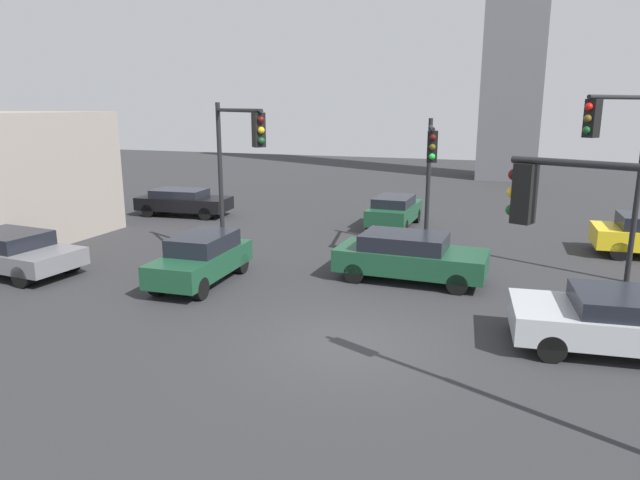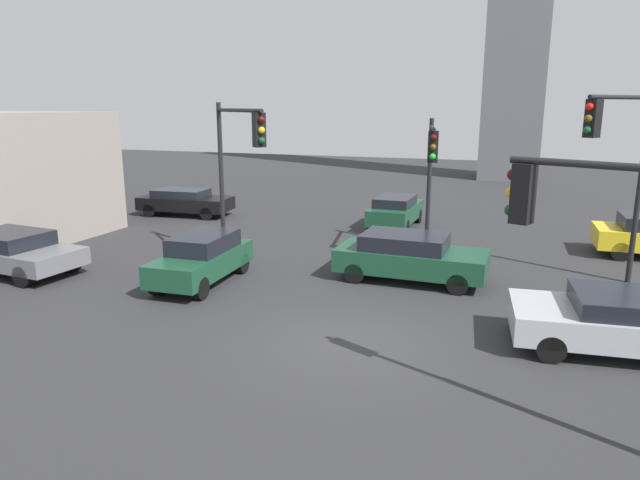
% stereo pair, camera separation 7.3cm
% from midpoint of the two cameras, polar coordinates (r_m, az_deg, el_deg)
% --- Properties ---
extents(ground_plane, '(93.65, 93.65, 0.00)m').
position_cam_midpoint_polar(ground_plane, '(13.22, 2.71, -10.31)').
color(ground_plane, '#2D2D30').
extents(traffic_light_0, '(1.96, 2.48, 5.87)m').
position_cam_midpoint_polar(traffic_light_0, '(18.15, 27.88, 7.96)').
color(traffic_light_0, black).
rests_on(traffic_light_0, ground_plane).
extents(traffic_light_1, '(3.07, 2.81, 5.40)m').
position_cam_midpoint_polar(traffic_light_1, '(18.91, -8.11, 8.88)').
color(traffic_light_1, black).
rests_on(traffic_light_1, ground_plane).
extents(traffic_light_2, '(3.32, 1.55, 4.78)m').
position_cam_midpoint_polar(traffic_light_2, '(9.66, 28.02, 0.15)').
color(traffic_light_2, black).
rests_on(traffic_light_2, ground_plane).
extents(traffic_light_3, '(0.74, 2.96, 4.84)m').
position_cam_midpoint_polar(traffic_light_3, '(20.08, 11.15, 7.70)').
color(traffic_light_3, black).
rests_on(traffic_light_3, ground_plane).
extents(car_0, '(4.61, 2.23, 1.29)m').
position_cam_midpoint_polar(car_0, '(28.81, -13.31, 3.79)').
color(car_0, black).
rests_on(car_0, ground_plane).
extents(car_1, '(1.78, 4.01, 1.41)m').
position_cam_midpoint_polar(car_1, '(25.45, 7.65, 2.92)').
color(car_1, '#19472D').
rests_on(car_1, ground_plane).
extents(car_3, '(4.58, 2.08, 1.46)m').
position_cam_midpoint_polar(car_3, '(17.76, 9.07, -1.61)').
color(car_3, '#19472D').
rests_on(car_3, ground_plane).
extents(car_5, '(4.75, 2.43, 1.35)m').
position_cam_midpoint_polar(car_5, '(20.84, -28.43, -0.97)').
color(car_5, slate).
rests_on(car_5, ground_plane).
extents(car_6, '(4.98, 2.62, 1.33)m').
position_cam_midpoint_polar(car_6, '(14.24, 28.63, -7.14)').
color(car_6, '#ADB2B7').
rests_on(car_6, ground_plane).
extents(car_7, '(1.79, 4.05, 1.49)m').
position_cam_midpoint_polar(car_7, '(17.65, -11.59, -1.78)').
color(car_7, '#19472D').
rests_on(car_7, ground_plane).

